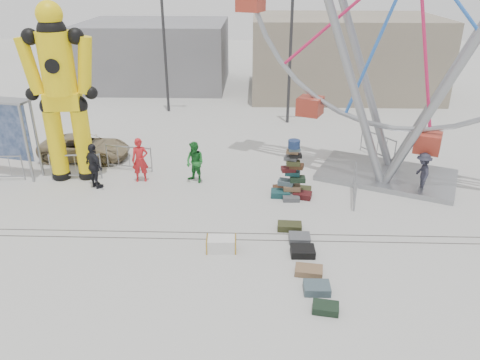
{
  "coord_description": "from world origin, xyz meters",
  "views": [
    {
      "loc": [
        1.18,
        -12.13,
        7.95
      ],
      "look_at": [
        0.71,
        2.22,
        1.36
      ],
      "focal_mm": 35.0,
      "sensor_mm": 36.0,
      "label": 1
    }
  ],
  "objects_px": {
    "suitcase_tower": "(292,180)",
    "pedestrian_grey": "(422,173)",
    "barricade_dummy_c": "(129,158)",
    "pedestrian_red": "(140,160)",
    "pedestrian_black": "(94,166)",
    "steamer_trunk": "(221,244)",
    "barricade_wheel_back": "(378,146)",
    "barricade_dummy_b": "(76,167)",
    "crash_test_dummy": "(61,88)",
    "parked_suv": "(85,147)",
    "lamp_post_right": "(293,39)",
    "lamp_post_left": "(165,34)",
    "pedestrian_green": "(195,162)",
    "barricade_wheel_front": "(355,185)"
  },
  "relations": [
    {
      "from": "lamp_post_right",
      "to": "suitcase_tower",
      "type": "height_order",
      "value": "lamp_post_right"
    },
    {
      "from": "pedestrian_black",
      "to": "lamp_post_right",
      "type": "bearing_deg",
      "value": -91.03
    },
    {
      "from": "barricade_wheel_front",
      "to": "barricade_wheel_back",
      "type": "distance_m",
      "value": 4.64
    },
    {
      "from": "steamer_trunk",
      "to": "parked_suv",
      "type": "relative_size",
      "value": 0.23
    },
    {
      "from": "barricade_wheel_front",
      "to": "pedestrian_grey",
      "type": "height_order",
      "value": "pedestrian_grey"
    },
    {
      "from": "lamp_post_right",
      "to": "pedestrian_red",
      "type": "height_order",
      "value": "lamp_post_right"
    },
    {
      "from": "barricade_wheel_back",
      "to": "pedestrian_red",
      "type": "bearing_deg",
      "value": -107.71
    },
    {
      "from": "lamp_post_left",
      "to": "pedestrian_black",
      "type": "bearing_deg",
      "value": -95.87
    },
    {
      "from": "crash_test_dummy",
      "to": "parked_suv",
      "type": "xyz_separation_m",
      "value": [
        -0.24,
        2.09,
        -3.19
      ]
    },
    {
      "from": "crash_test_dummy",
      "to": "parked_suv",
      "type": "height_order",
      "value": "crash_test_dummy"
    },
    {
      "from": "suitcase_tower",
      "to": "barricade_wheel_back",
      "type": "distance_m",
      "value": 5.78
    },
    {
      "from": "barricade_wheel_back",
      "to": "pedestrian_red",
      "type": "height_order",
      "value": "pedestrian_red"
    },
    {
      "from": "steamer_trunk",
      "to": "crash_test_dummy",
      "type": "bearing_deg",
      "value": 138.84
    },
    {
      "from": "suitcase_tower",
      "to": "pedestrian_grey",
      "type": "bearing_deg",
      "value": 11.8
    },
    {
      "from": "barricade_wheel_front",
      "to": "pedestrian_red",
      "type": "xyz_separation_m",
      "value": [
        -8.3,
        1.35,
        0.35
      ]
    },
    {
      "from": "barricade_wheel_front",
      "to": "lamp_post_left",
      "type": "bearing_deg",
      "value": 47.71
    },
    {
      "from": "barricade_dummy_c",
      "to": "pedestrian_green",
      "type": "distance_m",
      "value": 3.15
    },
    {
      "from": "pedestrian_green",
      "to": "steamer_trunk",
      "type": "bearing_deg",
      "value": -39.52
    },
    {
      "from": "lamp_post_right",
      "to": "barricade_dummy_b",
      "type": "bearing_deg",
      "value": -139.02
    },
    {
      "from": "pedestrian_black",
      "to": "suitcase_tower",
      "type": "bearing_deg",
      "value": -141.28
    },
    {
      "from": "pedestrian_grey",
      "to": "barricade_dummy_c",
      "type": "bearing_deg",
      "value": -94.64
    },
    {
      "from": "lamp_post_left",
      "to": "barricade_dummy_c",
      "type": "xyz_separation_m",
      "value": [
        -0.21,
        -8.95,
        -3.93
      ]
    },
    {
      "from": "steamer_trunk",
      "to": "pedestrian_red",
      "type": "xyz_separation_m",
      "value": [
        -3.58,
        4.99,
        0.69
      ]
    },
    {
      "from": "crash_test_dummy",
      "to": "parked_suv",
      "type": "distance_m",
      "value": 3.82
    },
    {
      "from": "pedestrian_red",
      "to": "pedestrian_black",
      "type": "xyz_separation_m",
      "value": [
        -1.63,
        -0.68,
        0.01
      ]
    },
    {
      "from": "crash_test_dummy",
      "to": "barricade_wheel_back",
      "type": "distance_m",
      "value": 13.6
    },
    {
      "from": "barricade_dummy_b",
      "to": "suitcase_tower",
      "type": "bearing_deg",
      "value": -12.78
    },
    {
      "from": "steamer_trunk",
      "to": "barricade_dummy_b",
      "type": "distance_m",
      "value": 8.05
    },
    {
      "from": "suitcase_tower",
      "to": "parked_suv",
      "type": "xyz_separation_m",
      "value": [
        -9.04,
        3.4,
        -0.07
      ]
    },
    {
      "from": "lamp_post_left",
      "to": "barricade_wheel_front",
      "type": "xyz_separation_m",
      "value": [
        8.83,
        -11.36,
        -3.93
      ]
    },
    {
      "from": "crash_test_dummy",
      "to": "pedestrian_grey",
      "type": "bearing_deg",
      "value": -9.88
    },
    {
      "from": "steamer_trunk",
      "to": "pedestrian_green",
      "type": "relative_size",
      "value": 0.54
    },
    {
      "from": "barricade_wheel_front",
      "to": "pedestrian_green",
      "type": "height_order",
      "value": "pedestrian_green"
    },
    {
      "from": "suitcase_tower",
      "to": "parked_suv",
      "type": "distance_m",
      "value": 9.66
    },
    {
      "from": "barricade_wheel_back",
      "to": "parked_suv",
      "type": "height_order",
      "value": "barricade_wheel_back"
    },
    {
      "from": "lamp_post_left",
      "to": "barricade_dummy_c",
      "type": "relative_size",
      "value": 4.0
    },
    {
      "from": "lamp_post_right",
      "to": "barricade_dummy_c",
      "type": "xyz_separation_m",
      "value": [
        -7.21,
        -6.95,
        -3.93
      ]
    },
    {
      "from": "parked_suv",
      "to": "pedestrian_black",
      "type": "bearing_deg",
      "value": -151.09
    },
    {
      "from": "pedestrian_black",
      "to": "parked_suv",
      "type": "xyz_separation_m",
      "value": [
        -1.42,
        2.97,
        -0.36
      ]
    },
    {
      "from": "suitcase_tower",
      "to": "barricade_dummy_b",
      "type": "bearing_deg",
      "value": 178.57
    },
    {
      "from": "barricade_dummy_b",
      "to": "crash_test_dummy",
      "type": "bearing_deg",
      "value": 130.14
    },
    {
      "from": "barricade_dummy_b",
      "to": "barricade_wheel_back",
      "type": "xyz_separation_m",
      "value": [
        12.81,
        2.85,
        0.0
      ]
    },
    {
      "from": "suitcase_tower",
      "to": "barricade_dummy_c",
      "type": "distance_m",
      "value": 7.07
    },
    {
      "from": "steamer_trunk",
      "to": "barricade_wheel_back",
      "type": "distance_m",
      "value": 10.27
    },
    {
      "from": "crash_test_dummy",
      "to": "parked_suv",
      "type": "bearing_deg",
      "value": 90.15
    },
    {
      "from": "lamp_post_right",
      "to": "crash_test_dummy",
      "type": "bearing_deg",
      "value": -139.92
    },
    {
      "from": "lamp_post_left",
      "to": "pedestrian_grey",
      "type": "bearing_deg",
      "value": -42.81
    },
    {
      "from": "lamp_post_right",
      "to": "parked_suv",
      "type": "xyz_separation_m",
      "value": [
        -9.52,
        -5.72,
        -3.93
      ]
    },
    {
      "from": "barricade_wheel_back",
      "to": "suitcase_tower",
      "type": "bearing_deg",
      "value": -79.62
    },
    {
      "from": "barricade_wheel_front",
      "to": "pedestrian_grey",
      "type": "relative_size",
      "value": 1.26
    }
  ]
}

